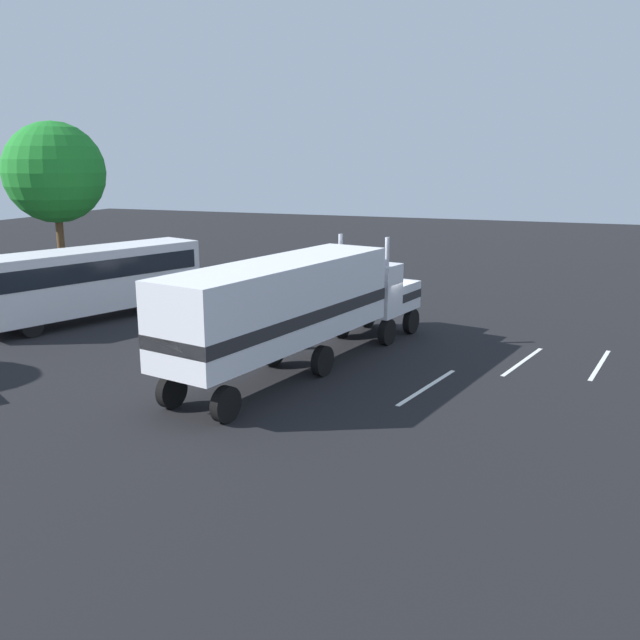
# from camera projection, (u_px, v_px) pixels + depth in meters

# --- Properties ---
(ground_plane) EXTENTS (120.00, 120.00, 0.00)m
(ground_plane) POSITION_uv_depth(u_px,v_px,m) (377.00, 336.00, 29.81)
(ground_plane) COLOR black
(lane_stripe_near) EXTENTS (4.32, 1.17, 0.01)m
(lane_stripe_near) POSITION_uv_depth(u_px,v_px,m) (427.00, 387.00, 23.16)
(lane_stripe_near) COLOR silver
(lane_stripe_near) RESTS_ON ground_plane
(lane_stripe_mid) EXTENTS (4.31, 1.23, 0.01)m
(lane_stripe_mid) POSITION_uv_depth(u_px,v_px,m) (523.00, 361.00, 26.07)
(lane_stripe_mid) COLOR silver
(lane_stripe_mid) RESTS_ON ground_plane
(lane_stripe_far) EXTENTS (4.36, 0.89, 0.01)m
(lane_stripe_far) POSITION_uv_depth(u_px,v_px,m) (600.00, 365.00, 25.66)
(lane_stripe_far) COLOR silver
(lane_stripe_far) RESTS_ON ground_plane
(semi_truck) EXTENTS (14.36, 5.55, 4.50)m
(semi_truck) POSITION_uv_depth(u_px,v_px,m) (298.00, 303.00, 24.49)
(semi_truck) COLOR white
(semi_truck) RESTS_ON ground_plane
(person_bystander) EXTENTS (0.34, 0.46, 1.63)m
(person_bystander) POSITION_uv_depth(u_px,v_px,m) (267.00, 328.00, 27.53)
(person_bystander) COLOR black
(person_bystander) RESTS_ON ground_plane
(parked_bus) EXTENTS (11.20, 6.24, 3.40)m
(parked_bus) POSITION_uv_depth(u_px,v_px,m) (92.00, 277.00, 32.58)
(parked_bus) COLOR silver
(parked_bus) RESTS_ON ground_plane
(tree_center) EXTENTS (5.84, 5.84, 9.69)m
(tree_center) POSITION_uv_depth(u_px,v_px,m) (55.00, 173.00, 39.70)
(tree_center) COLOR brown
(tree_center) RESTS_ON ground_plane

